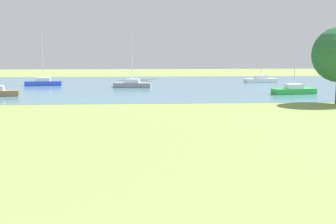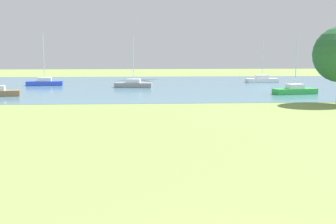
# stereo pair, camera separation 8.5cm
# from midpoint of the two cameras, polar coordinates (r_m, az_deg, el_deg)

# --- Properties ---
(ground_plane) EXTENTS (160.00, 160.00, 0.00)m
(ground_plane) POSITION_cam_midpoint_polar(r_m,az_deg,el_deg) (29.48, 1.10, -0.81)
(ground_plane) COLOR #7F994C
(water_surface) EXTENTS (140.00, 40.00, 0.02)m
(water_surface) POSITION_cam_midpoint_polar(r_m,az_deg,el_deg) (57.25, -1.06, 3.67)
(water_surface) COLOR teal
(water_surface) RESTS_ON ground
(sailboat_blue) EXTENTS (4.92, 1.96, 7.08)m
(sailboat_blue) POSITION_cam_midpoint_polar(r_m,az_deg,el_deg) (59.25, -16.50, 3.92)
(sailboat_blue) COLOR blue
(sailboat_blue) RESTS_ON water_surface
(sailboat_gray) EXTENTS (4.96, 2.13, 6.48)m
(sailboat_gray) POSITION_cam_midpoint_polar(r_m,az_deg,el_deg) (54.05, -4.71, 3.84)
(sailboat_gray) COLOR gray
(sailboat_gray) RESTS_ON water_surface
(sailboat_white) EXTENTS (4.97, 2.19, 5.94)m
(sailboat_white) POSITION_cam_midpoint_polar(r_m,az_deg,el_deg) (63.95, 12.78, 4.35)
(sailboat_white) COLOR white
(sailboat_white) RESTS_ON water_surface
(sailboat_green) EXTENTS (5.00, 2.37, 6.36)m
(sailboat_green) POSITION_cam_midpoint_polar(r_m,az_deg,el_deg) (47.65, 17.04, 2.89)
(sailboat_green) COLOR green
(sailboat_green) RESTS_ON water_surface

